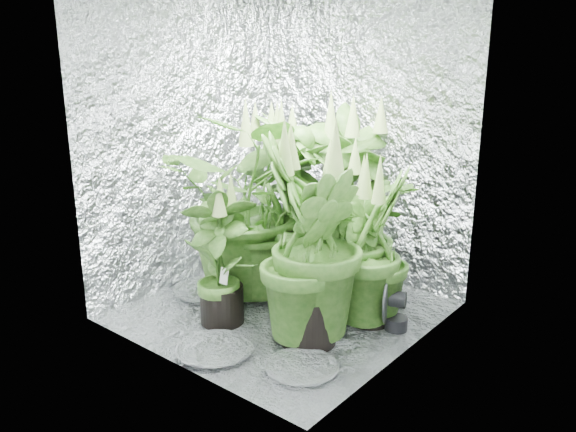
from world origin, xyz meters
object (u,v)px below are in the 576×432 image
(plant_g, at_px, (309,244))
(plant_b, at_px, (349,198))
(circulation_fan, at_px, (392,306))
(plant_a, at_px, (252,205))
(plant_c, at_px, (372,248))
(plant_d, at_px, (295,207))
(plant_f, at_px, (220,257))
(plant_e, at_px, (337,228))

(plant_g, bearing_deg, plant_b, 110.47)
(plant_b, relative_size, circulation_fan, 3.88)
(plant_a, relative_size, plant_g, 1.05)
(plant_b, height_order, circulation_fan, plant_b)
(plant_c, height_order, circulation_fan, plant_c)
(plant_d, relative_size, plant_f, 1.39)
(plant_b, relative_size, plant_g, 1.06)
(plant_e, bearing_deg, circulation_fan, -6.64)
(plant_a, xyz_separation_m, plant_d, (0.19, 0.18, -0.02))
(plant_d, bearing_deg, plant_c, -5.14)
(plant_b, distance_m, plant_c, 0.63)
(plant_b, height_order, plant_g, plant_b)
(plant_a, relative_size, circulation_fan, 3.86)
(plant_f, relative_size, plant_g, 0.73)
(plant_d, bearing_deg, plant_g, -44.96)
(plant_g, bearing_deg, circulation_fan, 56.93)
(circulation_fan, bearing_deg, plant_a, 167.41)
(plant_c, distance_m, circulation_fan, 0.34)
(plant_d, bearing_deg, plant_e, -1.94)
(plant_b, bearing_deg, circulation_fan, -36.71)
(plant_g, bearing_deg, plant_f, -166.60)
(plant_e, bearing_deg, plant_c, -9.08)
(plant_c, xyz_separation_m, plant_g, (-0.12, -0.42, 0.10))
(plant_a, distance_m, circulation_fan, 1.04)
(plant_a, xyz_separation_m, circulation_fan, (0.93, 0.12, -0.45))
(plant_c, xyz_separation_m, plant_f, (-0.64, -0.54, -0.05))
(plant_g, relative_size, circulation_fan, 3.66)
(plant_e, xyz_separation_m, plant_f, (-0.38, -0.58, -0.11))
(plant_e, distance_m, plant_g, 0.48)
(plant_b, xyz_separation_m, plant_e, (0.18, -0.39, -0.08))
(plant_d, distance_m, plant_g, 0.66)
(plant_c, relative_size, plant_d, 0.80)
(plant_b, xyz_separation_m, plant_f, (-0.20, -0.97, -0.19))
(plant_e, height_order, plant_g, plant_g)
(plant_g, bearing_deg, plant_e, 106.99)
(plant_b, xyz_separation_m, plant_g, (0.32, -0.84, -0.03))
(plant_d, bearing_deg, plant_b, 67.70)
(plant_f, distance_m, plant_g, 0.56)
(plant_a, xyz_separation_m, plant_f, (0.14, -0.41, -0.20))
(plant_c, distance_m, plant_d, 0.61)
(plant_a, relative_size, plant_e, 1.19)
(plant_d, distance_m, plant_e, 0.34)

